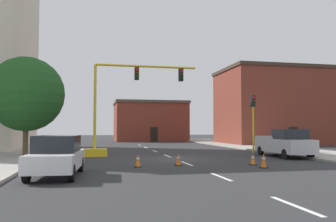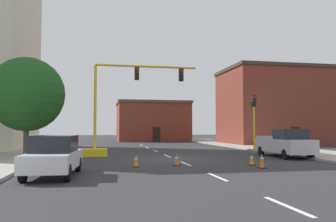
{
  "view_description": "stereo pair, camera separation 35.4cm",
  "coord_description": "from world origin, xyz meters",
  "px_view_note": "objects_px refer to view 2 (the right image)",
  "views": [
    {
      "loc": [
        -5.2,
        -22.25,
        2.06
      ],
      "look_at": [
        0.04,
        2.47,
        3.33
      ],
      "focal_mm": 36.47,
      "sensor_mm": 36.0,
      "label": 1
    },
    {
      "loc": [
        -4.85,
        -22.32,
        2.06
      ],
      "look_at": [
        0.04,
        2.47,
        3.33
      ],
      "focal_mm": 36.47,
      "sensor_mm": 36.0,
      "label": 2
    }
  ],
  "objects_px": {
    "traffic_signal_gantry": "(110,126)",
    "pickup_truck_silver": "(285,143)",
    "traffic_light_pole_right": "(254,110)",
    "traffic_cone_roadside_c": "(252,159)",
    "tree_left_near": "(27,94)",
    "sedan_white_near_left": "(54,155)",
    "traffic_cone_roadside_a": "(136,161)",
    "traffic_cone_roadside_b": "(177,160)",
    "traffic_cone_roadside_d": "(262,161)"
  },
  "relations": [
    {
      "from": "traffic_signal_gantry",
      "to": "pickup_truck_silver",
      "type": "bearing_deg",
      "value": -15.27
    },
    {
      "from": "traffic_signal_gantry",
      "to": "traffic_light_pole_right",
      "type": "xyz_separation_m",
      "value": [
        11.91,
        0.93,
        1.32
      ]
    },
    {
      "from": "traffic_signal_gantry",
      "to": "traffic_cone_roadside_c",
      "type": "xyz_separation_m",
      "value": [
        7.62,
        -7.75,
        -1.9
      ]
    },
    {
      "from": "tree_left_near",
      "to": "traffic_cone_roadside_c",
      "type": "relative_size",
      "value": 11.05
    },
    {
      "from": "traffic_light_pole_right",
      "to": "sedan_white_near_left",
      "type": "height_order",
      "value": "traffic_light_pole_right"
    },
    {
      "from": "traffic_signal_gantry",
      "to": "tree_left_near",
      "type": "xyz_separation_m",
      "value": [
        -5.83,
        0.09,
        2.25
      ]
    },
    {
      "from": "pickup_truck_silver",
      "to": "traffic_cone_roadside_a",
      "type": "distance_m",
      "value": 11.76
    },
    {
      "from": "tree_left_near",
      "to": "traffic_cone_roadside_b",
      "type": "relative_size",
      "value": 10.65
    },
    {
      "from": "sedan_white_near_left",
      "to": "traffic_cone_roadside_b",
      "type": "xyz_separation_m",
      "value": [
        6.07,
        3.02,
        -0.56
      ]
    },
    {
      "from": "traffic_signal_gantry",
      "to": "traffic_light_pole_right",
      "type": "relative_size",
      "value": 1.78
    },
    {
      "from": "traffic_cone_roadside_b",
      "to": "traffic_cone_roadside_a",
      "type": "bearing_deg",
      "value": -173.94
    },
    {
      "from": "pickup_truck_silver",
      "to": "traffic_light_pole_right",
      "type": "bearing_deg",
      "value": 93.93
    },
    {
      "from": "traffic_light_pole_right",
      "to": "traffic_cone_roadside_d",
      "type": "relative_size",
      "value": 6.21
    },
    {
      "from": "traffic_cone_roadside_c",
      "to": "traffic_cone_roadside_b",
      "type": "bearing_deg",
      "value": 172.61
    },
    {
      "from": "traffic_signal_gantry",
      "to": "traffic_cone_roadside_d",
      "type": "distance_m",
      "value": 12.02
    },
    {
      "from": "traffic_signal_gantry",
      "to": "sedan_white_near_left",
      "type": "relative_size",
      "value": 1.85
    },
    {
      "from": "traffic_cone_roadside_a",
      "to": "traffic_cone_roadside_b",
      "type": "xyz_separation_m",
      "value": [
        2.26,
        0.24,
        -0.01
      ]
    },
    {
      "from": "traffic_signal_gantry",
      "to": "traffic_cone_roadside_c",
      "type": "height_order",
      "value": "traffic_signal_gantry"
    },
    {
      "from": "pickup_truck_silver",
      "to": "sedan_white_near_left",
      "type": "relative_size",
      "value": 1.18
    },
    {
      "from": "traffic_cone_roadside_d",
      "to": "traffic_cone_roadside_c",
      "type": "bearing_deg",
      "value": 85.93
    },
    {
      "from": "traffic_cone_roadside_b",
      "to": "traffic_cone_roadside_d",
      "type": "bearing_deg",
      "value": -26.09
    },
    {
      "from": "traffic_light_pole_right",
      "to": "traffic_cone_roadside_b",
      "type": "xyz_separation_m",
      "value": [
        -8.45,
        -8.14,
        -3.2
      ]
    },
    {
      "from": "pickup_truck_silver",
      "to": "sedan_white_near_left",
      "type": "distance_m",
      "value": 16.33
    },
    {
      "from": "traffic_signal_gantry",
      "to": "pickup_truck_silver",
      "type": "distance_m",
      "value": 12.71
    },
    {
      "from": "traffic_light_pole_right",
      "to": "tree_left_near",
      "type": "distance_m",
      "value": 17.78
    },
    {
      "from": "traffic_cone_roadside_c",
      "to": "pickup_truck_silver",
      "type": "bearing_deg",
      "value": 44.0
    },
    {
      "from": "pickup_truck_silver",
      "to": "sedan_white_near_left",
      "type": "bearing_deg",
      "value": -155.02
    },
    {
      "from": "traffic_cone_roadside_a",
      "to": "sedan_white_near_left",
      "type": "bearing_deg",
      "value": -143.89
    },
    {
      "from": "traffic_light_pole_right",
      "to": "traffic_cone_roadside_c",
      "type": "distance_m",
      "value": 10.2
    },
    {
      "from": "traffic_cone_roadside_a",
      "to": "traffic_cone_roadside_d",
      "type": "bearing_deg",
      "value": -15.45
    },
    {
      "from": "traffic_cone_roadside_a",
      "to": "traffic_cone_roadside_d",
      "type": "xyz_separation_m",
      "value": [
        6.32,
        -1.75,
        0.04
      ]
    },
    {
      "from": "traffic_light_pole_right",
      "to": "traffic_cone_roadside_a",
      "type": "xyz_separation_m",
      "value": [
        -10.71,
        -8.38,
        -3.19
      ]
    },
    {
      "from": "pickup_truck_silver",
      "to": "traffic_cone_roadside_a",
      "type": "height_order",
      "value": "pickup_truck_silver"
    },
    {
      "from": "traffic_cone_roadside_d",
      "to": "sedan_white_near_left",
      "type": "bearing_deg",
      "value": -174.19
    },
    {
      "from": "traffic_cone_roadside_b",
      "to": "traffic_cone_roadside_c",
      "type": "bearing_deg",
      "value": -7.39
    },
    {
      "from": "traffic_signal_gantry",
      "to": "sedan_white_near_left",
      "type": "distance_m",
      "value": 10.64
    },
    {
      "from": "tree_left_near",
      "to": "traffic_signal_gantry",
      "type": "bearing_deg",
      "value": -0.87
    },
    {
      "from": "traffic_cone_roadside_a",
      "to": "traffic_light_pole_right",
      "type": "bearing_deg",
      "value": 38.04
    },
    {
      "from": "traffic_signal_gantry",
      "to": "traffic_cone_roadside_d",
      "type": "relative_size",
      "value": 11.07
    },
    {
      "from": "traffic_signal_gantry",
      "to": "traffic_cone_roadside_c",
      "type": "relative_size",
      "value": 13.3
    },
    {
      "from": "traffic_cone_roadside_a",
      "to": "traffic_cone_roadside_c",
      "type": "xyz_separation_m",
      "value": [
        6.42,
        -0.3,
        -0.02
      ]
    },
    {
      "from": "traffic_cone_roadside_b",
      "to": "traffic_cone_roadside_c",
      "type": "height_order",
      "value": "traffic_cone_roadside_b"
    },
    {
      "from": "traffic_signal_gantry",
      "to": "traffic_cone_roadside_b",
      "type": "bearing_deg",
      "value": -64.35
    },
    {
      "from": "tree_left_near",
      "to": "traffic_cone_roadside_b",
      "type": "height_order",
      "value": "tree_left_near"
    },
    {
      "from": "traffic_signal_gantry",
      "to": "sedan_white_near_left",
      "type": "bearing_deg",
      "value": -104.28
    },
    {
      "from": "traffic_cone_roadside_d",
      "to": "traffic_cone_roadside_b",
      "type": "bearing_deg",
      "value": 153.91
    },
    {
      "from": "traffic_signal_gantry",
      "to": "traffic_cone_roadside_a",
      "type": "bearing_deg",
      "value": -80.83
    },
    {
      "from": "traffic_cone_roadside_b",
      "to": "sedan_white_near_left",
      "type": "bearing_deg",
      "value": -153.56
    },
    {
      "from": "traffic_signal_gantry",
      "to": "traffic_light_pole_right",
      "type": "height_order",
      "value": "traffic_signal_gantry"
    },
    {
      "from": "pickup_truck_silver",
      "to": "traffic_cone_roadside_c",
      "type": "bearing_deg",
      "value": -136.0
    }
  ]
}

